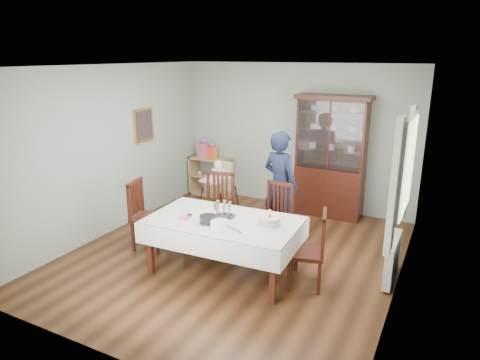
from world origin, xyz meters
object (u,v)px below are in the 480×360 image
Objects in this scene: chair_far_left at (217,221)px; champagne_tray at (223,213)px; chair_end_left at (149,228)px; gift_bag_orange at (212,151)px; chair_far_right at (273,231)px; dining_table at (224,246)px; high_chair at (219,199)px; sideboard at (211,176)px; woman at (280,185)px; gift_bag_pink at (203,149)px; china_cabinet at (331,155)px; birthday_cake at (270,221)px; chair_end_right at (307,264)px.

champagne_tray is (0.56, -0.81, 0.51)m from chair_far_left.
gift_bag_orange reaches higher than chair_end_left.
chair_far_right is at bearing -40.56° from gift_bag_orange.
high_chair reaches higher than dining_table.
woman reaches higher than sideboard.
sideboard is 1.55m from high_chair.
chair_end_left is at bearing -76.46° from gift_bag_pink.
china_cabinet is 3.40m from chair_end_left.
gift_bag_pink is at bearing 179.97° from china_cabinet.
chair_end_left is at bearing 175.91° from champagne_tray.
dining_table is 0.76m from birthday_cake.
chair_end_right is at bearing -79.80° from china_cabinet.
champagne_tray is at bearing -53.90° from gift_bag_pink.
chair_far_left is 1.14m from woman.
champagne_tray is 3.23m from gift_bag_orange.
china_cabinet is 2.70m from birthday_cake.
china_cabinet is at bearing 76.98° from dining_table.
woman is 5.43× the size of birthday_cake.
chair_far_left reaches higher than chair_end_left.
chair_end_right is 4.13m from gift_bag_pink.
chair_end_right is (0.47, -2.61, -0.82)m from china_cabinet.
dining_table is at bearing -109.64° from chair_end_left.
gift_bag_pink reaches higher than chair_end_left.
high_chair is 1.72m from gift_bag_pink.
gift_bag_pink reaches higher than high_chair.
chair_end_right is 2.55× the size of gift_bag_pink.
sideboard is at bearing 155.18° from gift_bag_orange.
high_chair is 3.44× the size of birthday_cake.
china_cabinet is at bearing -0.04° from gift_bag_orange.
chair_end_left is at bearing -80.76° from gift_bag_orange.
gift_bag_orange is (-2.04, 1.34, 0.08)m from woman.
china_cabinet is 2.14× the size of chair_far_right.
chair_far_left is 1.55m from birthday_cake.
chair_far_right is at bearing -149.41° from chair_end_right.
chair_far_right is 2.89m from gift_bag_orange.
dining_table is 3.48m from gift_bag_pink.
china_cabinet reaches higher than high_chair.
gift_bag_pink is (-1.97, 2.70, 0.15)m from champagne_tray.
chair_far_left is 0.61× the size of woman.
sideboard is 0.86× the size of chair_end_left.
woman is at bearing 22.26° from chair_far_left.
chair_end_right is at bearing -41.74° from gift_bag_orange.
chair_far_right is 3.17× the size of birthday_cake.
champagne_tray is at bearing -100.24° from chair_end_right.
champagne_tray is 3.35m from gift_bag_pink.
chair_far_right is at bearing -40.31° from sideboard.
gift_bag_orange is at bearing 111.01° from chair_far_left.
birthday_cake reaches higher than dining_table.
sideboard is at bearing 123.66° from dining_table.
china_cabinet is 6.46× the size of gift_bag_orange.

